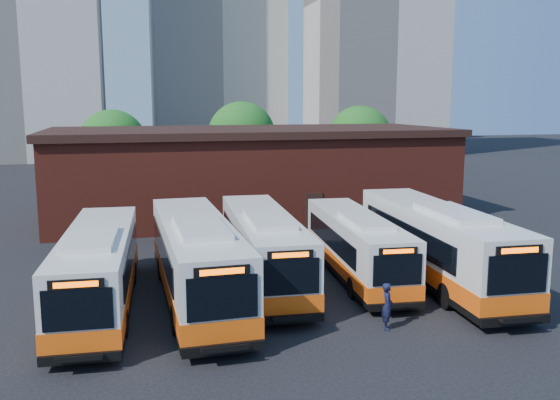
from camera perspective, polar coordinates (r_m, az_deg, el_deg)
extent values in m
plane|color=black|center=(25.62, 6.34, -9.50)|extent=(220.00, 220.00, 0.00)
cube|color=silver|center=(25.09, -17.08, -6.13)|extent=(3.17, 11.85, 2.78)
cube|color=#FF5A10|center=(25.32, -17.00, -7.89)|extent=(3.22, 11.90, 0.68)
cube|color=black|center=(25.46, -16.94, -8.94)|extent=(3.21, 11.89, 0.24)
cube|color=black|center=(19.43, -18.91, -9.96)|extent=(2.12, 0.18, 1.32)
cube|color=black|center=(19.17, -19.04, -7.67)|extent=(1.66, 0.16, 0.31)
cube|color=#FF5905|center=(19.14, -19.06, -7.70)|extent=(1.32, 0.10, 0.18)
cube|color=black|center=(19.93, -18.69, -14.26)|extent=(2.50, 0.28, 0.31)
cube|color=black|center=(19.69, -18.79, -14.26)|extent=(1.44, 0.45, 0.06)
cube|color=black|center=(19.50, -18.87, -14.28)|extent=(1.42, 0.12, 0.18)
cube|color=black|center=(25.57, -19.87, -5.36)|extent=(0.58, 9.13, 1.03)
cube|color=black|center=(25.29, -14.15, -5.24)|extent=(0.58, 9.13, 1.03)
cube|color=silver|center=(23.32, -17.63, -3.55)|extent=(1.93, 4.20, 0.21)
cylinder|color=black|center=(22.50, -20.72, -11.48)|extent=(0.37, 0.99, 0.98)
cylinder|color=black|center=(22.22, -14.86, -11.44)|extent=(0.37, 0.99, 0.98)
cylinder|color=black|center=(28.55, -18.59, -6.92)|extent=(0.37, 0.99, 0.98)
cylinder|color=black|center=(28.33, -14.03, -6.83)|extent=(0.37, 0.99, 0.98)
cube|color=silver|center=(25.15, -8.06, -5.44)|extent=(2.91, 12.68, 3.00)
cube|color=#FF5A10|center=(25.39, -8.02, -7.34)|extent=(2.97, 12.74, 0.74)
cube|color=black|center=(25.55, -7.99, -8.47)|extent=(2.96, 12.73, 0.26)
cube|color=black|center=(19.05, -5.56, -9.37)|extent=(2.28, 0.10, 1.42)
cube|color=black|center=(18.78, -5.60, -6.85)|extent=(1.79, 0.10, 0.34)
cube|color=#FF5905|center=(18.74, -5.58, -6.88)|extent=(1.42, 0.05, 0.19)
cube|color=black|center=(19.60, -5.45, -14.09)|extent=(2.69, 0.20, 0.34)
cube|color=black|center=(19.34, -5.33, -14.09)|extent=(1.53, 0.43, 0.06)
cube|color=black|center=(19.14, -5.23, -14.11)|extent=(1.53, 0.07, 0.19)
cube|color=black|center=(25.36, -11.28, -4.73)|extent=(0.23, 9.86, 1.11)
cube|color=black|center=(25.69, -5.16, -4.41)|extent=(0.23, 9.86, 1.11)
cube|color=silver|center=(23.26, -7.64, -2.59)|extent=(1.91, 4.46, 0.23)
cylinder|color=black|center=(22.04, -9.94, -11.32)|extent=(0.36, 1.06, 1.05)
cylinder|color=black|center=(22.37, -3.62, -10.88)|extent=(0.36, 1.06, 1.05)
cylinder|color=black|center=(28.63, -11.31, -6.48)|extent=(0.36, 1.06, 1.05)
cylinder|color=black|center=(28.89, -6.47, -6.21)|extent=(0.36, 1.06, 1.05)
cube|color=silver|center=(27.32, -1.62, -4.39)|extent=(3.22, 12.03, 2.83)
cube|color=#FF5A10|center=(27.53, -1.61, -6.05)|extent=(3.27, 12.08, 0.69)
cube|color=black|center=(27.67, -1.61, -7.04)|extent=(3.26, 12.07, 0.25)
cube|color=black|center=(21.58, 1.00, -7.41)|extent=(2.15, 0.19, 1.34)
cube|color=black|center=(21.35, 1.01, -5.30)|extent=(1.69, 0.16, 0.32)
cube|color=#FF5905|center=(21.32, 1.03, -5.32)|extent=(1.34, 0.10, 0.18)
cube|color=black|center=(22.04, 1.02, -11.40)|extent=(2.53, 0.29, 0.32)
cube|color=black|center=(21.80, 1.15, -11.37)|extent=(1.46, 0.46, 0.06)
cube|color=black|center=(21.61, 1.25, -11.36)|extent=(1.44, 0.12, 0.18)
cube|color=black|center=(27.47, -4.42, -3.76)|extent=(0.59, 9.27, 1.04)
cube|color=black|center=(27.87, 0.86, -3.54)|extent=(0.59, 9.27, 1.04)
cube|color=silver|center=(25.56, -1.09, -1.88)|extent=(1.96, 4.26, 0.22)
cylinder|color=black|center=(24.31, -2.99, -9.27)|extent=(0.37, 1.01, 0.99)
cylinder|color=black|center=(24.71, 2.34, -8.95)|extent=(0.37, 1.01, 0.99)
cylinder|color=black|center=(30.53, -4.72, -5.39)|extent=(0.37, 1.01, 0.99)
cylinder|color=black|center=(30.86, -0.47, -5.20)|extent=(0.37, 1.01, 0.99)
cube|color=silver|center=(28.55, 7.33, -4.16)|extent=(3.23, 11.07, 2.59)
cube|color=#FF5A10|center=(28.73, 7.30, -5.62)|extent=(3.28, 11.12, 0.64)
cube|color=black|center=(28.85, 7.28, -6.49)|extent=(3.27, 11.11, 0.23)
cube|color=black|center=(23.47, 11.25, -6.63)|extent=(1.97, 0.22, 1.23)
cube|color=black|center=(23.26, 11.32, -4.85)|extent=(1.55, 0.18, 0.29)
cube|color=#FF5905|center=(23.23, 11.34, -4.87)|extent=(1.23, 0.12, 0.16)
cube|color=black|center=(23.86, 11.18, -10.03)|extent=(2.32, 0.32, 0.29)
cube|color=black|center=(23.64, 11.37, -9.98)|extent=(1.34, 0.46, 0.05)
cube|color=black|center=(23.48, 11.52, -9.96)|extent=(1.32, 0.15, 0.16)
cube|color=black|center=(28.52, 4.85, -3.62)|extent=(0.76, 8.49, 0.96)
cube|color=black|center=(29.19, 9.36, -3.41)|extent=(0.76, 8.49, 0.96)
cube|color=silver|center=(26.98, 8.23, -1.96)|extent=(1.89, 3.94, 0.20)
cylinder|color=black|center=(25.71, 7.03, -8.37)|extent=(0.37, 0.93, 0.91)
cylinder|color=black|center=(26.37, 11.45, -8.04)|extent=(0.37, 0.93, 0.91)
cylinder|color=black|center=(31.28, 3.89, -5.09)|extent=(0.37, 0.93, 0.91)
cylinder|color=black|center=(31.83, 7.59, -4.90)|extent=(0.37, 0.93, 0.91)
cube|color=silver|center=(28.46, 14.81, -3.85)|extent=(3.46, 12.99, 3.05)
cube|color=#FF5A10|center=(28.67, 14.73, -5.57)|extent=(3.52, 13.05, 0.75)
cube|color=black|center=(28.81, 14.69, -6.60)|extent=(3.51, 13.04, 0.27)
cube|color=black|center=(22.95, 21.90, -6.65)|extent=(2.32, 0.20, 1.45)
cube|color=black|center=(22.72, 22.05, -4.50)|extent=(1.82, 0.17, 0.34)
cube|color=#FF5905|center=(22.69, 22.10, -4.52)|extent=(1.45, 0.10, 0.19)
cube|color=black|center=(23.41, 21.73, -10.73)|extent=(2.74, 0.31, 0.34)
cube|color=black|center=(23.18, 22.07, -10.67)|extent=(1.57, 0.50, 0.06)
cube|color=black|center=(23.01, 22.35, -10.64)|extent=(1.55, 0.13, 0.19)
cube|color=black|center=(28.20, 11.90, -3.25)|extent=(0.63, 10.02, 1.13)
cube|color=black|center=(29.39, 16.91, -2.94)|extent=(0.63, 10.02, 1.13)
cube|color=silver|center=(26.73, 16.45, -1.20)|extent=(2.11, 4.60, 0.24)
cylinder|color=black|center=(25.15, 15.75, -8.88)|extent=(0.40, 1.09, 1.07)
cylinder|color=black|center=(26.33, 20.61, -8.31)|extent=(0.40, 1.09, 1.07)
cylinder|color=black|center=(31.35, 9.92, -5.03)|extent=(0.40, 1.09, 1.07)
cylinder|color=black|center=(32.30, 14.04, -4.74)|extent=(0.40, 1.09, 1.07)
imported|color=#121535|center=(22.42, 10.29, -10.02)|extent=(0.62, 0.75, 1.75)
cube|color=maroon|center=(43.83, -2.85, 2.48)|extent=(28.00, 12.00, 6.00)
cube|color=black|center=(43.57, -2.89, 6.60)|extent=(28.60, 12.60, 0.50)
cube|color=black|center=(39.07, 3.26, -1.04)|extent=(1.20, 0.08, 2.40)
cylinder|color=#382314|center=(55.09, -15.64, 1.83)|extent=(0.36, 0.36, 2.70)
sphere|color=#1B5919|center=(54.78, -15.80, 5.26)|extent=(6.00, 6.00, 6.00)
cylinder|color=#382314|center=(58.04, -3.68, 2.66)|extent=(0.36, 0.36, 2.95)
sphere|color=#1B5919|center=(57.73, -3.72, 6.22)|extent=(6.56, 6.56, 6.56)
cylinder|color=#382314|center=(58.26, 7.58, 2.55)|extent=(0.36, 0.36, 2.81)
sphere|color=#1B5919|center=(57.96, 7.66, 5.92)|extent=(6.24, 6.24, 6.24)
cube|color=beige|center=(99.80, 9.08, 18.36)|extent=(18.00, 18.00, 48.00)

